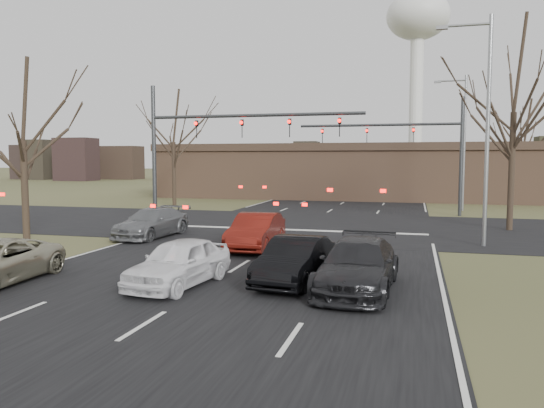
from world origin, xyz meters
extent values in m
plane|color=#424625|center=(0.00, 0.00, 0.00)|extent=(360.00, 360.00, 0.00)
cube|color=black|center=(0.00, 60.00, 0.01)|extent=(14.00, 300.00, 0.02)
cube|color=black|center=(0.00, 15.00, 0.01)|extent=(200.00, 14.00, 0.02)
cube|color=brown|center=(2.00, 38.00, 2.30)|extent=(42.00, 10.00, 4.60)
cube|color=#38281E|center=(2.00, 38.00, 4.95)|extent=(42.40, 10.40, 0.70)
cylinder|color=silver|center=(6.00, 120.00, 17.00)|extent=(3.20, 3.20, 34.00)
ellipsoid|color=silver|center=(6.00, 120.00, 38.00)|extent=(15.00, 15.00, 11.25)
cylinder|color=#383A3D|center=(-8.50, 13.00, 4.00)|extent=(0.24, 0.24, 8.00)
cylinder|color=#383A3D|center=(-2.50, 13.00, 6.20)|extent=(12.00, 0.18, 0.18)
imported|color=black|center=(-5.83, 13.00, 5.50)|extent=(0.16, 0.20, 1.00)
imported|color=black|center=(-3.17, 13.00, 5.50)|extent=(0.16, 0.20, 1.00)
imported|color=black|center=(-0.50, 13.00, 5.50)|extent=(0.16, 0.20, 1.00)
imported|color=black|center=(2.17, 13.00, 5.50)|extent=(0.16, 0.20, 1.00)
cylinder|color=#383A3D|center=(9.00, 23.00, 4.00)|extent=(0.24, 0.24, 8.00)
cylinder|color=#383A3D|center=(3.50, 23.00, 6.20)|extent=(11.00, 0.18, 0.18)
imported|color=black|center=(5.86, 23.00, 5.50)|extent=(0.16, 0.20, 1.00)
imported|color=black|center=(2.71, 23.00, 5.50)|extent=(0.16, 0.20, 1.00)
imported|color=black|center=(-0.43, 23.00, 5.50)|extent=(0.16, 0.20, 1.00)
cylinder|color=gray|center=(9.00, 10.00, 5.00)|extent=(0.18, 0.18, 10.00)
cylinder|color=gray|center=(8.00, 10.00, 9.60)|extent=(2.00, 0.12, 0.12)
cube|color=gray|center=(7.00, 10.00, 9.55)|extent=(0.50, 0.25, 0.15)
cylinder|color=gray|center=(9.50, 27.00, 5.00)|extent=(0.18, 0.18, 10.00)
cylinder|color=gray|center=(8.50, 27.00, 9.60)|extent=(2.00, 0.12, 0.12)
cube|color=gray|center=(7.50, 27.00, 9.55)|extent=(0.50, 0.25, 0.15)
cylinder|color=black|center=(11.00, 16.00, 3.16)|extent=(0.32, 0.32, 6.33)
cylinder|color=black|center=(-11.50, 6.00, 2.34)|extent=(0.32, 0.32, 4.68)
cylinder|color=black|center=(-13.00, 25.00, 2.61)|extent=(0.32, 0.32, 5.23)
cylinder|color=black|center=(15.00, 35.00, 2.48)|extent=(0.32, 0.32, 4.95)
imported|color=white|center=(-0.86, -0.17, 0.72)|extent=(2.21, 4.43, 1.45)
imported|color=black|center=(2.45, 1.12, 0.71)|extent=(1.90, 4.44, 1.42)
imported|color=black|center=(4.44, 0.65, 0.74)|extent=(2.34, 5.22, 1.49)
imported|color=slate|center=(-6.50, 8.78, 0.71)|extent=(2.43, 5.07, 1.42)
imported|color=#5E140D|center=(-0.50, 6.72, 0.77)|extent=(1.79, 4.70, 1.53)
camera|label=1|loc=(5.97, -14.74, 3.85)|focal=35.00mm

